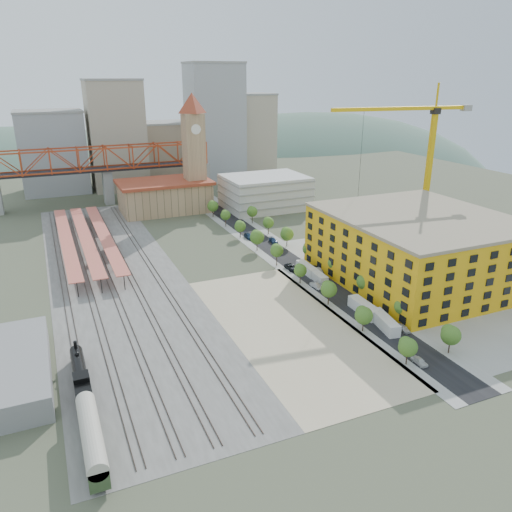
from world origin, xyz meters
name	(u,v)px	position (x,y,z in m)	size (l,w,h in m)	color
ground	(251,277)	(0.00, 0.00, 0.00)	(400.00, 400.00, 0.00)	#474C38
ballast_strip	(114,274)	(-36.00, 17.50, 0.03)	(36.00, 165.00, 0.06)	#605E59
dirt_lot	(289,327)	(-4.00, -31.50, 0.03)	(28.00, 67.00, 0.06)	tan
street_asphalt	(279,253)	(16.00, 15.00, 0.03)	(12.00, 170.00, 0.06)	black
sidewalk_west	(263,255)	(10.50, 15.00, 0.02)	(3.00, 170.00, 0.04)	gray
sidewalk_east	(294,251)	(21.50, 15.00, 0.02)	(3.00, 170.00, 0.04)	gray
construction_pad	(423,277)	(45.00, -20.00, 0.03)	(50.00, 90.00, 0.06)	gray
rail_tracks	(108,275)	(-37.80, 17.50, 0.15)	(26.56, 160.00, 0.18)	#382B23
platform_canopies	(85,237)	(-41.00, 45.00, 3.99)	(16.00, 80.00, 4.12)	#CC574E
station_hall	(165,196)	(-5.00, 82.00, 6.67)	(38.00, 24.00, 13.10)	tan
clock_tower	(194,142)	(8.00, 79.99, 28.70)	(12.00, 12.00, 52.00)	tan
parking_garage	(265,192)	(36.00, 70.00, 7.00)	(34.00, 26.00, 14.00)	silver
truss_bridge	(106,162)	(-25.00, 105.00, 18.86)	(94.00, 9.60, 25.60)	gray
construction_building	(418,248)	(42.00, -20.00, 9.41)	(44.60, 50.60, 18.80)	yellow
street_trees	(293,263)	(16.00, 5.00, 0.00)	(15.40, 124.40, 8.00)	#365F1C
skyline	(159,139)	(7.47, 142.31, 22.81)	(133.00, 46.00, 60.00)	#9EA0A3
distant_hills	(180,247)	(45.28, 260.00, -79.54)	(647.00, 264.00, 227.00)	#4C6B59
locomotive	(80,376)	(-50.00, -36.41, 2.00)	(2.78, 21.45, 5.36)	black
coach	(92,438)	(-50.00, -56.18, 2.98)	(3.08, 17.87, 5.61)	#293D21
tower_crane	(422,148)	(63.17, 6.50, 32.33)	(48.91, 7.60, 52.39)	gold
site_trailer_a	(385,323)	(16.00, -40.64, 1.40)	(2.69, 10.20, 2.79)	silver
site_trailer_b	(364,308)	(16.00, -32.52, 1.42)	(2.73, 10.36, 2.84)	silver
site_trailer_c	(317,276)	(16.00, -9.89, 1.22)	(2.35, 8.93, 2.45)	silver
site_trailer_d	(307,269)	(16.00, -3.91, 1.29)	(2.49, 9.45, 2.59)	silver
car_0	(419,361)	(13.00, -55.98, 0.68)	(1.60, 3.98, 1.36)	silver
car_1	(316,286)	(13.00, -14.66, 0.71)	(1.50, 4.30, 1.42)	#9A9A9F
car_2	(291,267)	(13.00, 0.13, 0.75)	(2.50, 5.43, 1.51)	black
car_3	(249,236)	(13.00, 33.23, 0.79)	(2.20, 5.41, 1.57)	navy
car_4	(404,329)	(19.00, -43.66, 0.66)	(1.57, 3.90, 1.33)	silver
car_5	(318,271)	(19.00, -5.21, 0.76)	(1.61, 4.61, 1.52)	#ADACB2
car_6	(317,270)	(19.00, -4.46, 0.76)	(2.53, 5.48, 1.52)	black
car_7	(273,240)	(19.00, 25.52, 0.73)	(2.05, 5.03, 1.46)	navy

